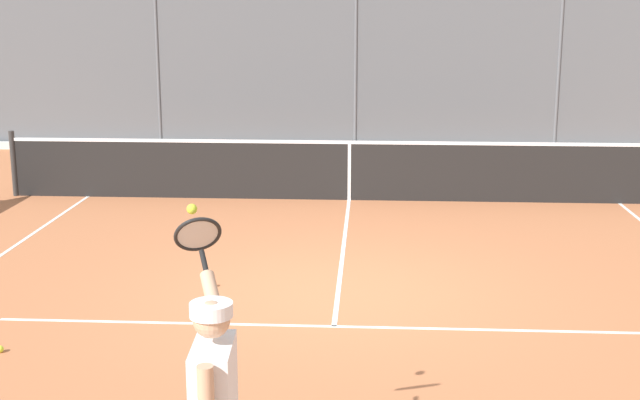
% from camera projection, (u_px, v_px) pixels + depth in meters
% --- Properties ---
extents(ground_plane, '(60.00, 60.00, 0.00)m').
position_uv_depth(ground_plane, '(338.00, 293.00, 9.32)').
color(ground_plane, '#B76B42').
extents(court_line_markings, '(8.59, 10.16, 0.01)m').
position_uv_depth(court_line_markings, '(333.00, 339.00, 8.04)').
color(court_line_markings, white).
rests_on(court_line_markings, ground).
extents(fence_backdrop, '(19.85, 1.37, 3.25)m').
position_uv_depth(fence_backdrop, '(356.00, 73.00, 18.68)').
color(fence_backdrop, '#565B60').
rests_on(fence_backdrop, ground).
extents(tennis_net, '(11.04, 0.09, 1.07)m').
position_uv_depth(tennis_net, '(349.00, 170.00, 13.67)').
color(tennis_net, '#2D2D2D').
rests_on(tennis_net, ground).
extents(tennis_ball_mid_court, '(0.07, 0.07, 0.07)m').
position_uv_depth(tennis_ball_mid_court, '(213.00, 284.00, 9.53)').
color(tennis_ball_mid_court, '#C1D138').
rests_on(tennis_ball_mid_court, ground).
extents(tennis_ball_by_sideline, '(0.07, 0.07, 0.07)m').
position_uv_depth(tennis_ball_by_sideline, '(0.00, 349.00, 7.73)').
color(tennis_ball_by_sideline, '#CCDB33').
rests_on(tennis_ball_by_sideline, ground).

